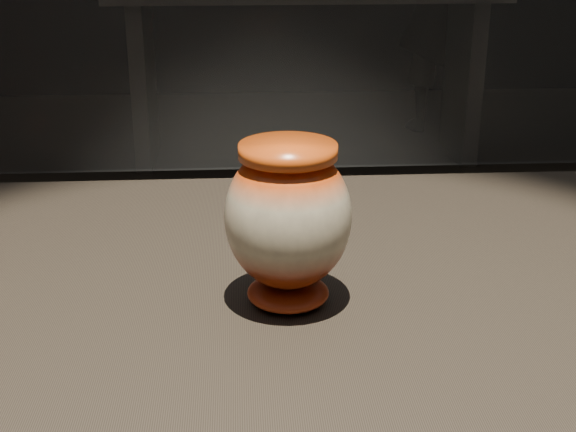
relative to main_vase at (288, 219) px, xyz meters
name	(u,v)px	position (x,y,z in m)	size (l,w,h in m)	color
main_vase	(288,219)	(0.00, 0.00, 0.00)	(0.14, 0.14, 0.18)	maroon
back_shelf	(305,40)	(0.31, 3.42, -0.36)	(2.00, 0.60, 0.90)	black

